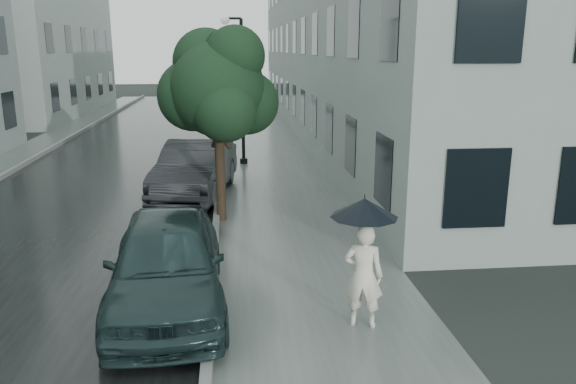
{
  "coord_description": "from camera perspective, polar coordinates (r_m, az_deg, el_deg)",
  "views": [
    {
      "loc": [
        -1.19,
        -8.12,
        4.11
      ],
      "look_at": [
        -0.06,
        2.73,
        1.3
      ],
      "focal_mm": 35.0,
      "sensor_mm": 36.0,
      "label": 1
    }
  ],
  "objects": [
    {
      "name": "sidewalk",
      "position": [
        20.59,
        -1.81,
        2.93
      ],
      "size": [
        3.5,
        60.0,
        0.01
      ],
      "primitive_type": "cube",
      "color": "slate",
      "rests_on": "ground"
    },
    {
      "name": "car_near",
      "position": [
        9.31,
        -12.22,
        -6.96
      ],
      "size": [
        2.07,
        4.56,
        1.52
      ],
      "primitive_type": "imported",
      "rotation": [
        0.0,
        0.0,
        0.06
      ],
      "color": "#1B2F2F",
      "rests_on": "ground"
    },
    {
      "name": "car_far",
      "position": [
        16.25,
        -9.38,
        2.44
      ],
      "size": [
        2.42,
        4.93,
        1.56
      ],
      "primitive_type": "imported",
      "rotation": [
        0.0,
        0.0,
        -0.17
      ],
      "color": "#25272A",
      "rests_on": "ground"
    },
    {
      "name": "street_tree",
      "position": [
        13.42,
        -7.15,
        10.48
      ],
      "size": [
        2.89,
        2.63,
        4.62
      ],
      "color": "#332619",
      "rests_on": "ground"
    },
    {
      "name": "building_near",
      "position": [
        28.42,
        7.89,
        15.1
      ],
      "size": [
        7.02,
        36.0,
        9.0
      ],
      "color": "gray",
      "rests_on": "ground"
    },
    {
      "name": "asphalt_road",
      "position": [
        20.9,
        -16.54,
        2.5
      ],
      "size": [
        6.85,
        60.0,
        0.0
      ],
      "primitive_type": "cube",
      "color": "black",
      "rests_on": "ground"
    },
    {
      "name": "umbrella",
      "position": [
        8.15,
        7.76,
        -1.61
      ],
      "size": [
        1.31,
        1.31,
        1.13
      ],
      "rotation": [
        0.0,
        0.0,
        -0.42
      ],
      "color": "black",
      "rests_on": "ground"
    },
    {
      "name": "lamp_post",
      "position": [
        20.25,
        -5.11,
        11.17
      ],
      "size": [
        0.85,
        0.34,
        5.2
      ],
      "rotation": [
        0.0,
        0.0,
        -0.08
      ],
      "color": "black",
      "rests_on": "ground"
    },
    {
      "name": "pedestrian",
      "position": [
        8.54,
        7.67,
        -8.42
      ],
      "size": [
        0.68,
        0.55,
        1.61
      ],
      "primitive_type": "imported",
      "rotation": [
        0.0,
        0.0,
        2.82
      ],
      "color": "silver",
      "rests_on": "sidewalk"
    },
    {
      "name": "building_far_b",
      "position": [
        40.14,
        -24.89,
        12.99
      ],
      "size": [
        7.02,
        18.0,
        8.0
      ],
      "color": "gray",
      "rests_on": "ground"
    },
    {
      "name": "kerb_near",
      "position": [
        20.53,
        -6.91,
        3.0
      ],
      "size": [
        0.15,
        60.0,
        0.15
      ],
      "primitive_type": "cube",
      "color": "slate",
      "rests_on": "ground"
    },
    {
      "name": "ground",
      "position": [
        9.18,
        2.2,
        -12.17
      ],
      "size": [
        120.0,
        120.0,
        0.0
      ],
      "primitive_type": "plane",
      "color": "black",
      "rests_on": "ground"
    },
    {
      "name": "kerb_far",
      "position": [
        21.81,
        -25.63,
        2.35
      ],
      "size": [
        0.15,
        60.0,
        0.15
      ],
      "primitive_type": "cube",
      "color": "slate",
      "rests_on": "ground"
    }
  ]
}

